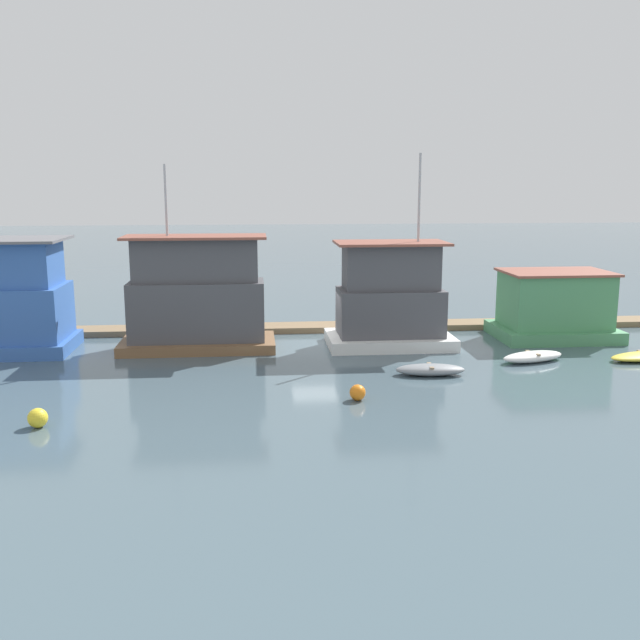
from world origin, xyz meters
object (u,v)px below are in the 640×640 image
(mooring_post_near_left, at_px, (217,324))
(buoy_yellow, at_px, (38,418))
(buoy_orange, at_px, (358,393))
(dinghy_grey, at_px, (430,370))
(dinghy_white, at_px, (533,357))
(houseboat_green, at_px, (554,307))
(houseboat_brown, at_px, (197,299))
(houseboat_blue, at_px, (1,301))
(houseboat_white, at_px, (390,301))
(mooring_post_near_right, at_px, (529,312))

(mooring_post_near_left, bearing_deg, buoy_yellow, -110.90)
(buoy_yellow, bearing_deg, buoy_orange, 10.18)
(buoy_orange, bearing_deg, dinghy_grey, 41.99)
(dinghy_white, bearing_deg, dinghy_grey, -160.65)
(houseboat_green, relative_size, buoy_yellow, 9.13)
(houseboat_brown, bearing_deg, houseboat_blue, 178.78)
(houseboat_white, bearing_deg, dinghy_grey, -83.18)
(dinghy_white, bearing_deg, houseboat_white, 146.90)
(houseboat_green, xyz_separation_m, dinghy_grey, (-7.89, -6.38, -1.36))
(houseboat_white, height_order, dinghy_white, houseboat_white)
(dinghy_white, bearing_deg, mooring_post_near_left, 154.94)
(houseboat_blue, xyz_separation_m, houseboat_green, (26.54, 0.56, -0.82))
(houseboat_brown, height_order, dinghy_white, houseboat_brown)
(mooring_post_near_left, bearing_deg, houseboat_blue, -165.57)
(houseboat_blue, bearing_deg, houseboat_brown, -1.22)
(houseboat_brown, distance_m, dinghy_grey, 11.47)
(houseboat_brown, relative_size, mooring_post_near_right, 4.24)
(houseboat_brown, height_order, houseboat_white, houseboat_white)
(houseboat_blue, bearing_deg, mooring_post_near_right, 5.46)
(mooring_post_near_right, bearing_deg, houseboat_brown, -171.13)
(mooring_post_near_left, relative_size, mooring_post_near_right, 0.63)
(houseboat_brown, xyz_separation_m, mooring_post_near_left, (0.77, 2.67, -1.73))
(houseboat_white, distance_m, buoy_orange, 9.19)
(houseboat_white, height_order, dinghy_grey, houseboat_white)
(houseboat_blue, relative_size, houseboat_green, 1.07)
(mooring_post_near_left, bearing_deg, buoy_orange, -64.08)
(houseboat_green, relative_size, mooring_post_near_left, 4.60)
(houseboat_green, relative_size, buoy_orange, 9.94)
(houseboat_green, height_order, dinghy_white, houseboat_green)
(houseboat_blue, height_order, buoy_orange, houseboat_blue)
(dinghy_grey, xyz_separation_m, buoy_yellow, (-14.08, -5.01, 0.09))
(dinghy_grey, bearing_deg, mooring_post_near_left, 137.25)
(houseboat_green, distance_m, buoy_orange, 14.84)
(houseboat_brown, xyz_separation_m, dinghy_grey, (9.76, -5.64, -2.14))
(dinghy_white, relative_size, mooring_post_near_left, 2.51)
(houseboat_green, height_order, buoy_orange, houseboat_green)
(buoy_orange, bearing_deg, houseboat_blue, 149.58)
(houseboat_brown, bearing_deg, dinghy_white, -14.70)
(houseboat_brown, xyz_separation_m, houseboat_white, (9.11, -0.18, -0.19))
(mooring_post_near_right, bearing_deg, buoy_orange, -133.45)
(houseboat_white, height_order, houseboat_green, houseboat_white)
(houseboat_brown, relative_size, mooring_post_near_left, 6.75)
(dinghy_grey, height_order, mooring_post_near_right, mooring_post_near_right)
(dinghy_white, distance_m, buoy_yellow, 20.26)
(houseboat_green, bearing_deg, houseboat_blue, -178.80)
(dinghy_white, relative_size, buoy_yellow, 4.99)
(houseboat_brown, distance_m, buoy_yellow, 11.67)
(houseboat_white, distance_m, houseboat_green, 8.62)
(mooring_post_near_left, height_order, buoy_yellow, mooring_post_near_left)
(mooring_post_near_right, distance_m, buoy_yellow, 25.25)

